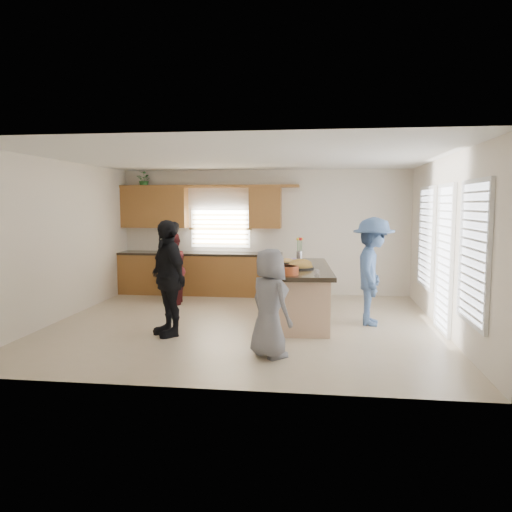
# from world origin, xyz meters

# --- Properties ---
(floor) EXTENTS (6.50, 6.50, 0.00)m
(floor) POSITION_xyz_m (0.00, 0.00, 0.00)
(floor) COLOR #CAB496
(floor) RESTS_ON ground
(room_shell) EXTENTS (6.52, 6.02, 2.81)m
(room_shell) POSITION_xyz_m (0.00, 0.00, 1.90)
(room_shell) COLOR silver
(room_shell) RESTS_ON ground
(back_cabinetry) EXTENTS (4.08, 0.66, 2.46)m
(back_cabinetry) POSITION_xyz_m (-1.47, 2.73, 0.91)
(back_cabinetry) COLOR #935F2A
(back_cabinetry) RESTS_ON ground
(right_wall_glazing) EXTENTS (0.06, 4.00, 2.25)m
(right_wall_glazing) POSITION_xyz_m (3.22, -0.13, 1.34)
(right_wall_glazing) COLOR white
(right_wall_glazing) RESTS_ON ground
(island) EXTENTS (1.32, 2.77, 0.95)m
(island) POSITION_xyz_m (0.87, 0.47, 0.45)
(island) COLOR tan
(island) RESTS_ON ground
(platter_front) EXTENTS (0.45, 0.45, 0.18)m
(platter_front) POSITION_xyz_m (0.95, 0.20, 0.98)
(platter_front) COLOR black
(platter_front) RESTS_ON island
(platter_mid) EXTENTS (0.44, 0.44, 0.18)m
(platter_mid) POSITION_xyz_m (0.93, 0.59, 0.98)
(platter_mid) COLOR black
(platter_mid) RESTS_ON island
(platter_back) EXTENTS (0.33, 0.33, 0.13)m
(platter_back) POSITION_xyz_m (0.67, 0.89, 0.98)
(platter_back) COLOR black
(platter_back) RESTS_ON island
(salad_bowl) EXTENTS (0.34, 0.34, 0.14)m
(salad_bowl) POSITION_xyz_m (0.78, -0.59, 1.03)
(salad_bowl) COLOR #B84A21
(salad_bowl) RESTS_ON island
(clear_cup) EXTENTS (0.08, 0.08, 0.09)m
(clear_cup) POSITION_xyz_m (1.23, -0.57, 0.99)
(clear_cup) COLOR white
(clear_cup) RESTS_ON island
(plate_stack) EXTENTS (0.24, 0.24, 0.06)m
(plate_stack) POSITION_xyz_m (0.72, 1.22, 0.98)
(plate_stack) COLOR #A482BE
(plate_stack) RESTS_ON island
(flower_vase) EXTENTS (0.14, 0.14, 0.43)m
(flower_vase) POSITION_xyz_m (0.87, 1.72, 1.17)
(flower_vase) COLOR silver
(flower_vase) RESTS_ON island
(potted_plant) EXTENTS (0.42, 0.39, 0.37)m
(potted_plant) POSITION_xyz_m (-2.72, 2.82, 2.58)
(potted_plant) COLOR #337C31
(potted_plant) RESTS_ON back_cabinetry
(woman_left_back) EXTENTS (0.51, 0.67, 1.67)m
(woman_left_back) POSITION_xyz_m (-1.87, 1.95, 0.84)
(woman_left_back) COLOR black
(woman_left_back) RESTS_ON ground
(woman_left_mid) EXTENTS (0.68, 0.80, 1.47)m
(woman_left_mid) POSITION_xyz_m (-1.70, 1.46, 0.73)
(woman_left_mid) COLOR maroon
(woman_left_mid) RESTS_ON ground
(woman_left_front) EXTENTS (1.02, 1.09, 1.80)m
(woman_left_front) POSITION_xyz_m (-1.06, -0.83, 0.90)
(woman_left_front) COLOR black
(woman_left_front) RESTS_ON ground
(woman_right_back) EXTENTS (0.84, 1.26, 1.82)m
(woman_right_back) POSITION_xyz_m (2.16, 0.27, 0.91)
(woman_right_back) COLOR #3E5A88
(woman_right_back) RESTS_ON ground
(woman_right_front) EXTENTS (0.82, 0.84, 1.46)m
(woman_right_front) POSITION_xyz_m (0.62, -1.74, 0.73)
(woman_right_front) COLOR slate
(woman_right_front) RESTS_ON ground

